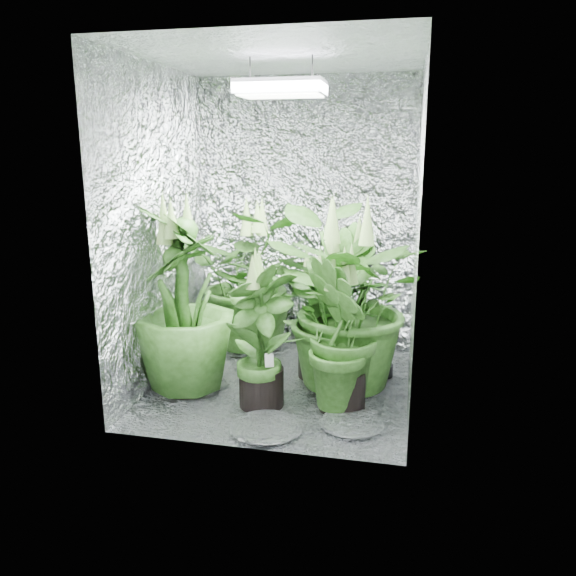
% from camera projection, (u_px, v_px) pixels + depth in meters
% --- Properties ---
extents(ground, '(1.60, 1.60, 0.00)m').
position_uv_depth(ground, '(282.00, 386.00, 3.63)').
color(ground, silver).
rests_on(ground, ground).
extents(walls, '(1.62, 1.62, 2.00)m').
position_uv_depth(walls, '(281.00, 232.00, 3.39)').
color(walls, silver).
rests_on(walls, ground).
extents(ceiling, '(1.60, 1.60, 0.01)m').
position_uv_depth(ceiling, '(281.00, 56.00, 3.15)').
color(ceiling, silver).
rests_on(ceiling, walls).
extents(grow_lamp, '(0.50, 0.30, 0.22)m').
position_uv_depth(grow_lamp, '(281.00, 88.00, 3.19)').
color(grow_lamp, gray).
rests_on(grow_lamp, ceiling).
extents(plant_a, '(1.12, 1.12, 1.15)m').
position_uv_depth(plant_a, '(251.00, 279.00, 4.19)').
color(plant_a, black).
rests_on(plant_a, ground).
extents(plant_b, '(0.58, 0.58, 0.87)m').
position_uv_depth(plant_b, '(318.00, 321.00, 3.70)').
color(plant_b, black).
rests_on(plant_b, ground).
extents(plant_c, '(0.64, 0.64, 1.06)m').
position_uv_depth(plant_c, '(341.00, 299.00, 3.84)').
color(plant_c, black).
rests_on(plant_c, ground).
extents(plant_d, '(0.90, 0.90, 1.24)m').
position_uv_depth(plant_d, '(184.00, 302.00, 3.44)').
color(plant_d, black).
rests_on(plant_d, ground).
extents(plant_e, '(1.08, 1.08, 1.22)m').
position_uv_depth(plant_e, '(343.00, 302.00, 3.42)').
color(plant_e, black).
rests_on(plant_e, ground).
extents(plant_f, '(0.64, 0.64, 0.95)m').
position_uv_depth(plant_f, '(261.00, 336.00, 3.26)').
color(plant_f, black).
rests_on(plant_f, ground).
extents(plant_g, '(0.56, 0.56, 0.99)m').
position_uv_depth(plant_g, '(343.00, 336.00, 3.20)').
color(plant_g, black).
rests_on(plant_g, ground).
extents(circulation_fan, '(0.18, 0.31, 0.36)m').
position_uv_depth(circulation_fan, '(378.00, 354.00, 3.75)').
color(circulation_fan, black).
rests_on(circulation_fan, ground).
extents(plant_label, '(0.06, 0.04, 0.08)m').
position_uv_depth(plant_label, '(269.00, 360.00, 3.25)').
color(plant_label, white).
rests_on(plant_label, plant_f).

